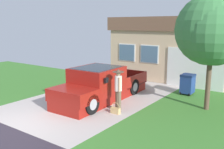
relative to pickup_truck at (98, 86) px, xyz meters
The scene contains 6 objects.
pickup_truck is the anchor object (origin of this frame).
person_with_hat 1.66m from the pickup_truck, 22.35° to the right, with size 0.47×0.47×1.73m.
handbag 1.94m from the pickup_truck, 30.31° to the right, with size 0.38×0.17×0.46m.
house_with_garage 8.16m from the pickup_truck, 78.94° to the left, with size 9.14×6.27×3.91m.
front_yard_tree 5.27m from the pickup_truck, 19.27° to the left, with size 2.87×2.86×4.65m.
wheeled_trash_bin 4.55m from the pickup_truck, 49.63° to the left, with size 0.60×0.72×1.02m.
Camera 1 is at (7.39, -4.60, 3.47)m, focal length 40.39 mm.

